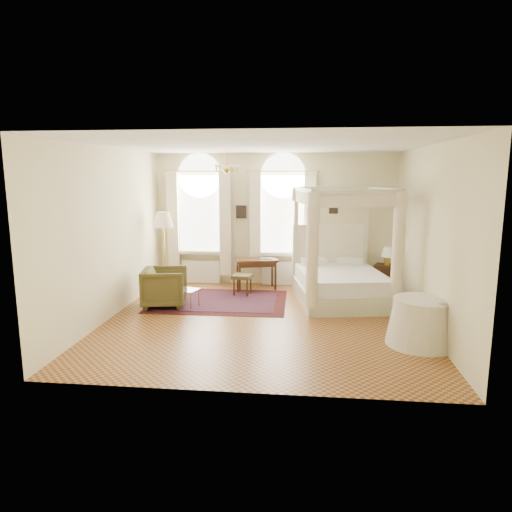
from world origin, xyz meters
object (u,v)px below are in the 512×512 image
Objects in this scene: writing_desk at (256,263)px; stool at (242,278)px; nightstand at (384,277)px; armchair at (165,287)px; coffee_table at (185,291)px; canopy_bed at (341,277)px; side_table at (421,322)px; floor_lamp at (163,224)px.

writing_desk is 2.26× the size of stool.
nightstand is 5.27m from armchair.
coffee_table is at bearing -156.07° from nightstand.
armchair is (-4.89, -1.96, 0.10)m from nightstand.
armchair is (-3.75, -0.72, -0.15)m from canopy_bed.
writing_desk is 0.97× the size of side_table.
canopy_bed reaches higher than side_table.
nightstand is at bearing 47.57° from canopy_bed.
canopy_bed is 2.35× the size of writing_desk.
nightstand is at bearing 5.04° from writing_desk.
canopy_bed is 5.33× the size of stool.
writing_desk is 2.47m from armchair.
canopy_bed is at bearing -26.30° from writing_desk.
canopy_bed reaches higher than nightstand.
floor_lamp is 1.68× the size of side_table.
floor_lamp is (-5.27, -0.70, 1.31)m from nightstand.
stool is 4.38m from side_table.
stool is 0.43× the size of side_table.
nightstand is 3.13m from writing_desk.
armchair is (-1.52, -1.08, 0.01)m from stool.
writing_desk is at bearing 51.69° from coffee_table.
writing_desk is at bearing -174.96° from nightstand.
coffee_table is (-3.31, -0.73, -0.22)m from canopy_bed.
side_table is (5.27, -2.98, -1.25)m from floor_lamp.
writing_desk is 0.58× the size of floor_lamp.
side_table is (3.37, -2.80, -0.03)m from stool.
armchair is at bearing -158.10° from nightstand.
canopy_bed is 4.30m from floor_lamp.
floor_lamp is at bearing 174.65° from stool.
floor_lamp is at bearing 150.54° from side_table.
nightstand is (1.14, 1.25, -0.25)m from canopy_bed.
stool is at bearing 170.77° from canopy_bed.
armchair is 0.44m from coffee_table.
floor_lamp is (-4.14, 0.54, 1.06)m from canopy_bed.
side_table reaches higher than writing_desk.
armchair is at bearing 160.61° from side_table.
armchair is 0.80× the size of side_table.
armchair is 5.18m from side_table.
canopy_bed is 2.85× the size of armchair.
floor_lamp is at bearing 172.55° from canopy_bed.
nightstand is 3.68m from side_table.
nightstand reaches higher than coffee_table.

